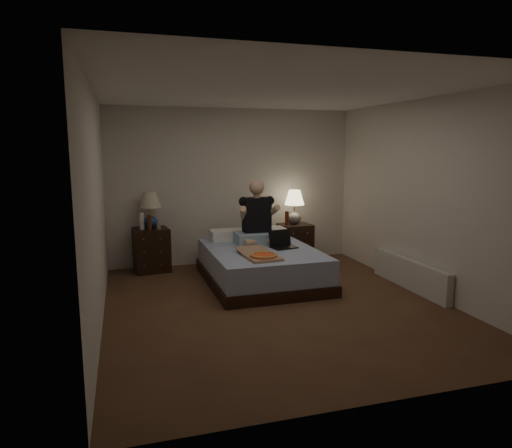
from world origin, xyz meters
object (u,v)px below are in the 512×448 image
object	(u,v)px
nightstand_right	(295,243)
soda_can	(159,226)
laptop	(284,240)
radiator	(410,274)
beer_bottle_left	(150,223)
nightstand_left	(151,250)
bed	(261,265)
pizza_box	(264,256)
water_bottle	(142,221)
person	(258,212)
lamp_right	(294,207)
beer_bottle_right	(287,218)
lamp_left	(150,210)

from	to	relation	value
nightstand_right	soda_can	distance (m)	2.24
laptop	radiator	xyz separation A→B (m)	(1.51, -0.80, -0.40)
beer_bottle_left	laptop	distance (m)	2.02
soda_can	laptop	bearing A→B (deg)	-30.05
laptop	nightstand_left	bearing A→B (deg)	137.05
nightstand_left	nightstand_right	xyz separation A→B (m)	(2.31, -0.11, -0.01)
bed	pizza_box	bearing A→B (deg)	-104.86
nightstand_left	water_bottle	world-z (taller)	water_bottle
person	pizza_box	world-z (taller)	person
nightstand_right	radiator	size ratio (longest dim) A/B	0.40
pizza_box	beer_bottle_left	bearing A→B (deg)	126.97
lamp_right	radiator	xyz separation A→B (m)	(0.97, -1.81, -0.72)
beer_bottle_right	radiator	xyz separation A→B (m)	(1.13, -1.71, -0.56)
person	water_bottle	bearing A→B (deg)	160.65
nightstand_left	radiator	world-z (taller)	nightstand_left
soda_can	radiator	size ratio (longest dim) A/B	0.06
beer_bottle_right	pizza_box	xyz separation A→B (m)	(-0.85, -1.46, -0.23)
bed	soda_can	distance (m)	1.68
lamp_right	laptop	xyz separation A→B (m)	(-0.54, -1.01, -0.32)
lamp_right	person	distance (m)	0.99
nightstand_left	person	size ratio (longest dim) A/B	0.72
bed	lamp_right	distance (m)	1.45
water_bottle	soda_can	xyz separation A→B (m)	(0.24, -0.07, -0.07)
beer_bottle_left	person	size ratio (longest dim) A/B	0.25
water_bottle	pizza_box	xyz separation A→B (m)	(1.42, -1.57, -0.27)
nightstand_left	pizza_box	xyz separation A→B (m)	(1.29, -1.64, 0.19)
nightstand_left	beer_bottle_left	size ratio (longest dim) A/B	2.90
person	laptop	bearing A→B (deg)	-57.95
lamp_left	nightstand_right	bearing A→B (deg)	-3.08
water_bottle	beer_bottle_left	world-z (taller)	water_bottle
beer_bottle_right	person	xyz separation A→B (m)	(-0.64, -0.49, 0.19)
beer_bottle_right	beer_bottle_left	bearing A→B (deg)	179.75
person	bed	bearing A→B (deg)	-97.98
laptop	nightstand_right	bearing A→B (deg)	49.73
water_bottle	nightstand_right	bearing A→B (deg)	-0.93
lamp_left	lamp_right	world-z (taller)	lamp_left
lamp_left	soda_can	bearing A→B (deg)	-56.43
laptop	bed	bearing A→B (deg)	157.15
nightstand_right	lamp_left	size ratio (longest dim) A/B	1.14
nightstand_right	lamp_right	size ratio (longest dim) A/B	1.14
pizza_box	nightstand_right	bearing A→B (deg)	51.58
soda_can	pizza_box	size ratio (longest dim) A/B	0.13
bed	nightstand_right	distance (m)	1.27
laptop	beer_bottle_left	bearing A→B (deg)	141.50
bed	pizza_box	size ratio (longest dim) A/B	2.54
lamp_left	pizza_box	xyz separation A→B (m)	(1.28, -1.66, -0.42)
soda_can	bed	bearing A→B (deg)	-33.67
bed	beer_bottle_right	distance (m)	1.21
bed	radiator	world-z (taller)	bed
beer_bottle_left	beer_bottle_right	distance (m)	2.16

